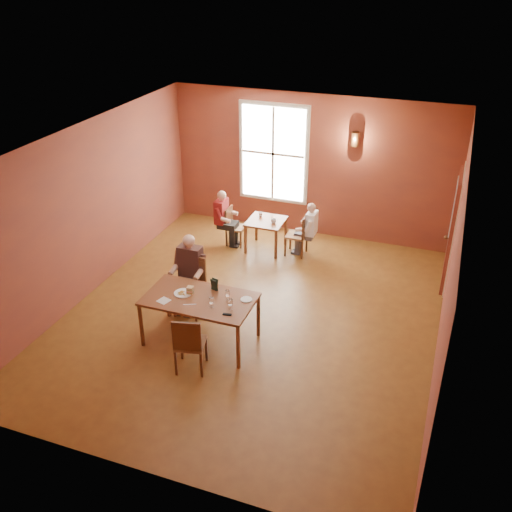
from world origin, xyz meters
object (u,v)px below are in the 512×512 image
(diner_main, at_px, (188,281))
(chair_empty, at_px, (190,342))
(main_table, at_px, (201,319))
(second_table, at_px, (266,235))
(diner_maroon, at_px, (235,219))
(diner_white, at_px, (298,230))
(chair_diner_main, at_px, (189,288))
(chair_diner_white, at_px, (297,234))
(chair_diner_maroon, at_px, (236,226))

(diner_main, distance_m, chair_empty, 1.45)
(main_table, relative_size, diner_main, 1.30)
(second_table, bearing_deg, diner_maroon, 180.00)
(second_table, bearing_deg, diner_white, 0.00)
(second_table, bearing_deg, chair_empty, -86.71)
(diner_main, bearing_deg, diner_white, -112.25)
(chair_diner_main, xyz_separation_m, diner_main, (0.00, -0.03, 0.15))
(main_table, relative_size, diner_white, 1.56)
(chair_empty, distance_m, second_table, 3.99)
(chair_diner_main, bearing_deg, diner_white, -112.48)
(chair_empty, xyz_separation_m, diner_maroon, (-0.91, 3.98, 0.10))
(chair_empty, height_order, diner_white, diner_white)
(chair_empty, bearing_deg, second_table, 79.61)
(main_table, bearing_deg, diner_white, 79.68)
(chair_diner_main, distance_m, chair_empty, 1.47)
(chair_diner_main, bearing_deg, chair_empty, 116.43)
(chair_diner_main, distance_m, second_table, 2.71)
(second_table, xyz_separation_m, chair_diner_white, (0.65, 0.00, 0.11))
(chair_diner_maroon, bearing_deg, diner_maroon, -90.00)
(diner_white, distance_m, diner_maroon, 1.36)
(second_table, bearing_deg, chair_diner_maroon, 180.00)
(second_table, bearing_deg, chair_diner_main, -99.03)
(chair_diner_main, xyz_separation_m, second_table, (0.42, 2.67, -0.17))
(chair_empty, height_order, chair_diner_white, chair_empty)
(second_table, distance_m, chair_diner_white, 0.66)
(diner_main, bearing_deg, chair_diner_white, -111.71)
(main_table, distance_m, chair_diner_main, 0.83)
(chair_diner_main, relative_size, diner_maroon, 0.87)
(chair_diner_white, bearing_deg, chair_empty, 173.96)
(diner_main, distance_m, chair_diner_maroon, 2.72)
(main_table, height_order, diner_white, diner_white)
(main_table, height_order, chair_diner_white, chair_diner_white)
(chair_empty, bearing_deg, main_table, 89.30)
(chair_diner_main, height_order, chair_empty, chair_diner_main)
(main_table, distance_m, chair_diner_maroon, 3.40)
(chair_diner_main, relative_size, diner_white, 0.92)
(diner_maroon, bearing_deg, diner_main, 5.41)
(chair_empty, height_order, second_table, chair_empty)
(second_table, xyz_separation_m, diner_maroon, (-0.68, 0.00, 0.25))
(diner_maroon, bearing_deg, main_table, 12.83)
(second_table, distance_m, diner_white, 0.71)
(main_table, bearing_deg, diner_maroon, 102.83)
(main_table, distance_m, second_table, 3.32)
(chair_empty, xyz_separation_m, second_table, (-0.23, 3.98, -0.15))
(chair_diner_main, distance_m, diner_maroon, 2.68)
(chair_diner_main, height_order, diner_maroon, diner_maroon)
(chair_diner_main, height_order, chair_diner_white, chair_diner_main)
(diner_main, xyz_separation_m, diner_maroon, (-0.26, 2.70, -0.08))
(second_table, relative_size, diner_white, 0.68)
(chair_empty, xyz_separation_m, diner_white, (0.45, 3.98, 0.07))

